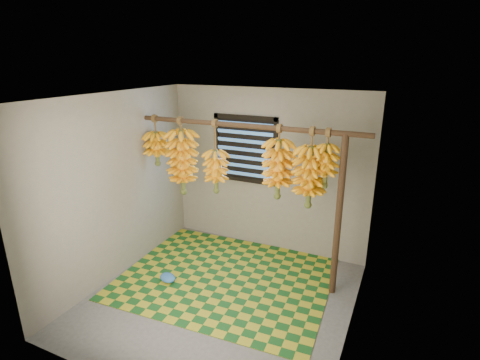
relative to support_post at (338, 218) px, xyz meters
The scene contains 16 objects.
floor 1.71m from the support_post, 149.74° to the right, with size 3.00×3.00×0.01m, color #535353.
ceiling 1.98m from the support_post, 149.74° to the right, with size 3.00×3.00×0.01m, color silver.
wall_back 1.46m from the support_post, 146.14° to the left, with size 3.00×0.01×2.40m, color gray.
wall_left 2.80m from the support_post, 165.49° to the right, with size 0.01×3.00×2.40m, color gray.
wall_right 0.79m from the support_post, 66.46° to the right, with size 0.01×3.00×2.40m, color gray.
window 1.80m from the support_post, 153.40° to the left, with size 1.00×0.04×1.00m.
hanging_pole 1.56m from the support_post, behind, with size 0.06×0.06×3.00m, color #43301E.
support_post is the anchor object (origin of this frame).
woven_mat 1.70m from the support_post, 168.00° to the right, with size 2.67×2.13×0.01m, color #174E1C.
plastic_bag 2.31m from the support_post, 161.00° to the right, with size 0.24×0.18×0.10m, color #316DBA.
banana_bunch_a 2.62m from the support_post, behind, with size 0.35×0.35×0.70m.
banana_bunch_b 2.18m from the support_post, behind, with size 0.41×0.41×1.06m.
banana_bunch_c 1.66m from the support_post, behind, with size 0.31×0.31×0.97m.
banana_bunch_d 0.91m from the support_post, behind, with size 0.37×0.37×0.91m.
banana_bunch_e 0.59m from the support_post, behind, with size 0.39×0.39×0.96m.
banana_bunch_f 0.65m from the support_post, behind, with size 0.28×0.28×0.69m.
Camera 1 is at (1.85, -3.42, 2.79)m, focal length 28.00 mm.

